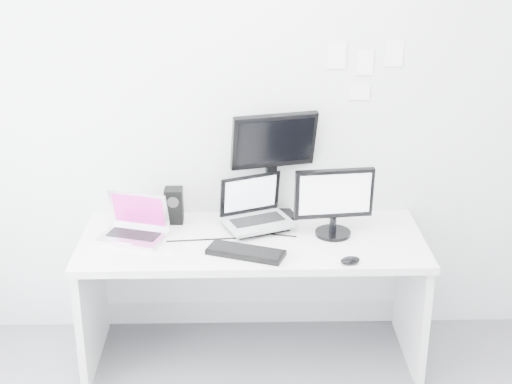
# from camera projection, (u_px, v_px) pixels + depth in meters

# --- Properties ---
(back_wall) EXTENTS (3.60, 0.00, 3.60)m
(back_wall) POSITION_uv_depth(u_px,v_px,m) (251.00, 106.00, 3.90)
(back_wall) COLOR silver
(back_wall) RESTS_ON ground
(desk) EXTENTS (1.80, 0.70, 0.73)m
(desk) POSITION_uv_depth(u_px,v_px,m) (252.00, 299.00, 3.95)
(desk) COLOR white
(desk) RESTS_ON ground
(macbook) EXTENTS (0.39, 0.33, 0.25)m
(macbook) POSITION_uv_depth(u_px,v_px,m) (131.00, 218.00, 3.76)
(macbook) COLOR silver
(macbook) RESTS_ON desk
(speaker) EXTENTS (0.10, 0.10, 0.20)m
(speaker) POSITION_uv_depth(u_px,v_px,m) (174.00, 205.00, 3.97)
(speaker) COLOR black
(speaker) RESTS_ON desk
(dell_laptop) EXTENTS (0.42, 0.38, 0.29)m
(dell_laptop) POSITION_uv_depth(u_px,v_px,m) (258.00, 205.00, 3.86)
(dell_laptop) COLOR #A5A7AC
(dell_laptop) RESTS_ON desk
(rear_monitor) EXTENTS (0.49, 0.28, 0.63)m
(rear_monitor) POSITION_uv_depth(u_px,v_px,m) (273.00, 164.00, 3.95)
(rear_monitor) COLOR black
(rear_monitor) RESTS_ON desk
(samsung_monitor) EXTENTS (0.43, 0.24, 0.38)m
(samsung_monitor) POSITION_uv_depth(u_px,v_px,m) (334.00, 202.00, 3.78)
(samsung_monitor) COLOR black
(samsung_monitor) RESTS_ON desk
(keyboard) EXTENTS (0.41, 0.26, 0.03)m
(keyboard) POSITION_uv_depth(u_px,v_px,m) (246.00, 252.00, 3.63)
(keyboard) COLOR black
(keyboard) RESTS_ON desk
(mouse) EXTENTS (0.12, 0.09, 0.03)m
(mouse) POSITION_uv_depth(u_px,v_px,m) (350.00, 260.00, 3.54)
(mouse) COLOR black
(mouse) RESTS_ON desk
(wall_note_0) EXTENTS (0.10, 0.00, 0.14)m
(wall_note_0) POSITION_uv_depth(u_px,v_px,m) (337.00, 55.00, 3.81)
(wall_note_0) COLOR white
(wall_note_0) RESTS_ON back_wall
(wall_note_1) EXTENTS (0.09, 0.00, 0.13)m
(wall_note_1) POSITION_uv_depth(u_px,v_px,m) (365.00, 63.00, 3.82)
(wall_note_1) COLOR white
(wall_note_1) RESTS_ON back_wall
(wall_note_2) EXTENTS (0.10, 0.00, 0.14)m
(wall_note_2) POSITION_uv_depth(u_px,v_px,m) (394.00, 53.00, 3.81)
(wall_note_2) COLOR white
(wall_note_2) RESTS_ON back_wall
(wall_note_3) EXTENTS (0.11, 0.00, 0.08)m
(wall_note_3) POSITION_uv_depth(u_px,v_px,m) (359.00, 93.00, 3.88)
(wall_note_3) COLOR white
(wall_note_3) RESTS_ON back_wall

